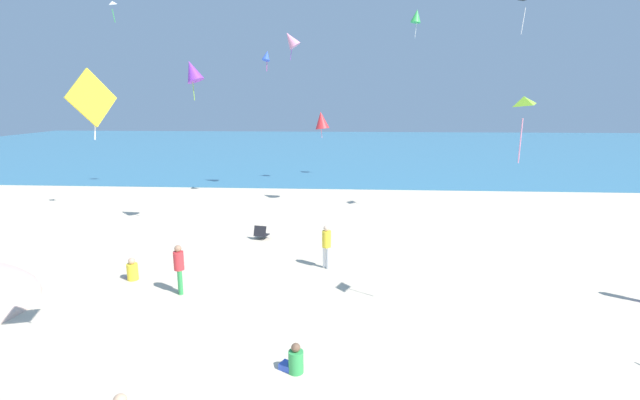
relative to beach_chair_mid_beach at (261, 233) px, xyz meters
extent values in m
plane|color=beige|center=(3.03, -3.58, -0.31)|extent=(120.00, 120.00, 0.00)
cube|color=teal|center=(3.03, 42.35, -0.28)|extent=(120.00, 60.00, 0.05)
cube|color=black|center=(0.03, 0.12, -0.12)|extent=(0.67, 0.56, 0.03)
cube|color=black|center=(-0.03, -0.12, 0.11)|extent=(0.61, 0.31, 0.48)
cylinder|color=#B7B7BC|center=(-0.23, 0.32, -0.21)|extent=(0.02, 0.02, 0.19)
cylinder|color=#B7B7BC|center=(0.34, 0.19, -0.21)|extent=(0.02, 0.02, 0.19)
cylinder|color=green|center=(2.84, -10.43, -0.04)|extent=(0.48, 0.48, 0.55)
sphere|color=brown|center=(2.84, -10.43, 0.33)|extent=(0.22, 0.22, 0.22)
cube|color=blue|center=(2.65, -10.34, -0.23)|extent=(0.48, 0.43, 0.16)
cylinder|color=green|center=(-1.48, -6.26, 0.11)|extent=(0.15, 0.15, 0.83)
cylinder|color=green|center=(-1.56, -6.09, 0.11)|extent=(0.15, 0.15, 0.83)
cylinder|color=red|center=(-1.52, -6.17, 0.84)|extent=(0.44, 0.44, 0.63)
sphere|color=#A87A5B|center=(-1.52, -6.17, 1.25)|extent=(0.23, 0.23, 0.23)
cylinder|color=white|center=(3.13, -3.45, 0.11)|extent=(0.15, 0.15, 0.84)
cylinder|color=white|center=(3.28, -3.57, 0.11)|extent=(0.15, 0.15, 0.84)
cylinder|color=yellow|center=(3.21, -3.51, 0.85)|extent=(0.48, 0.48, 0.63)
sphere|color=beige|center=(3.21, -3.51, 1.27)|extent=(0.23, 0.23, 0.23)
cylinder|color=yellow|center=(-3.66, -5.12, -0.01)|extent=(0.54, 0.54, 0.59)
sphere|color=tan|center=(-3.66, -5.12, 0.39)|extent=(0.24, 0.24, 0.24)
cube|color=purple|center=(-3.79, -4.92, -0.22)|extent=(0.49, 0.53, 0.17)
cone|color=blue|center=(-0.97, 8.02, 8.57)|extent=(0.72, 0.78, 0.69)
cylinder|color=#DB3DA8|center=(-0.97, 8.02, 7.99)|extent=(0.06, 0.08, 0.68)
pyramid|color=#99DB33|center=(8.31, -8.23, 5.98)|extent=(0.54, 0.68, 0.28)
cylinder|color=pink|center=(8.33, -8.23, 5.00)|extent=(0.05, 0.03, 1.12)
cone|color=pink|center=(0.17, 10.53, 9.77)|extent=(1.28, 0.89, 1.28)
cylinder|color=purple|center=(0.17, 10.53, 8.93)|extent=(0.16, 0.04, 0.85)
cylinder|color=white|center=(11.99, 3.00, 9.58)|extent=(0.12, 0.05, 1.18)
cube|color=yellow|center=(-1.07, -11.14, 6.04)|extent=(0.50, 1.07, 1.15)
cylinder|color=white|center=(-1.07, -11.14, 5.42)|extent=(0.12, 0.08, 0.42)
cone|color=green|center=(8.57, 14.47, 11.75)|extent=(1.05, 0.99, 0.96)
cylinder|color=white|center=(8.57, 14.47, 10.83)|extent=(0.15, 0.09, 1.12)
pyramid|color=white|center=(-7.32, 2.45, 10.51)|extent=(0.52, 0.46, 0.19)
cylinder|color=green|center=(-7.31, 2.46, 9.92)|extent=(0.08, 0.14, 0.59)
cone|color=red|center=(2.34, 7.36, 4.82)|extent=(1.25, 1.20, 1.10)
cylinder|color=pink|center=(2.34, 7.36, 4.10)|extent=(0.11, 0.08, 0.62)
cone|color=purple|center=(-3.12, 0.95, 7.28)|extent=(1.17, 0.95, 1.14)
cylinder|color=#99DB33|center=(-3.12, 0.95, 6.43)|extent=(0.08, 0.04, 0.92)
camera|label=1|loc=(4.04, -20.12, 6.01)|focal=25.76mm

